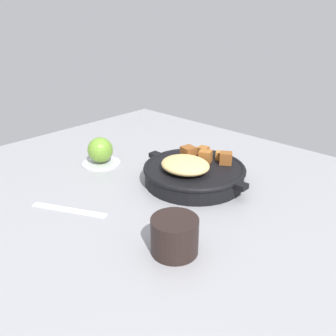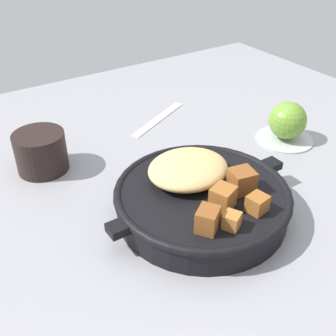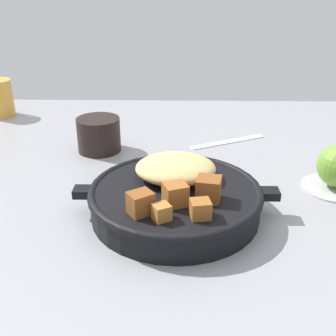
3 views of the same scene
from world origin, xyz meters
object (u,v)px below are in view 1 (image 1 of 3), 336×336
at_px(cast_iron_skillet, 193,171).
at_px(butter_knife, 69,210).
at_px(red_apple, 100,150).
at_px(coffee_mug_dark, 175,236).

bearing_deg(cast_iron_skillet, butter_knife, 69.38).
xyz_separation_m(cast_iron_skillet, butter_knife, (0.11, 0.28, -0.03)).
distance_m(red_apple, coffee_mug_dark, 0.43).
relative_size(cast_iron_skillet, butter_knife, 1.70).
height_order(butter_knife, coffee_mug_dark, coffee_mug_dark).
bearing_deg(coffee_mug_dark, red_apple, -20.42).
distance_m(cast_iron_skillet, red_apple, 0.27).
relative_size(red_apple, butter_knife, 0.40).
height_order(red_apple, coffee_mug_dark, red_apple).
bearing_deg(butter_knife, coffee_mug_dark, 164.38).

